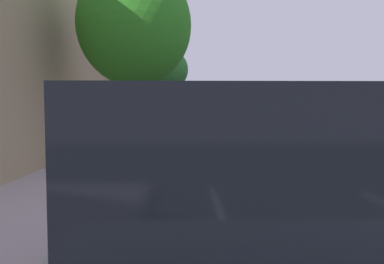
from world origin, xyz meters
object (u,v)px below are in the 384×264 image
(parked_suv_silver_mid, at_px, (225,217))
(fire_hydrant, at_px, (104,196))
(pedestrian_on_phone, at_px, (142,124))
(parked_pickup_red_second, at_px, (193,134))
(bicycle_at_curb, at_px, (171,169))
(street_tree_mid_block, at_px, (134,26))
(cyclist_with_backpack, at_px, (163,140))
(street_tree_near_cyclist, at_px, (158,70))
(parked_suv_black_nearest, at_px, (188,121))

(parked_suv_silver_mid, height_order, fire_hydrant, parked_suv_silver_mid)
(pedestrian_on_phone, bearing_deg, parked_suv_silver_mid, 98.44)
(parked_pickup_red_second, distance_m, fire_hydrant, 9.30)
(fire_hydrant, bearing_deg, pedestrian_on_phone, -85.41)
(fire_hydrant, bearing_deg, bicycle_at_curb, -103.92)
(street_tree_mid_block, bearing_deg, bicycle_at_curb, 113.70)
(cyclist_with_backpack, bearing_deg, bicycle_at_curb, 116.55)
(pedestrian_on_phone, relative_size, fire_hydrant, 1.91)
(street_tree_near_cyclist, xyz_separation_m, pedestrian_on_phone, (1.01, -0.26, -3.27))
(bicycle_at_curb, relative_size, street_tree_near_cyclist, 0.26)
(bicycle_at_curb, height_order, street_tree_near_cyclist, street_tree_near_cyclist)
(pedestrian_on_phone, bearing_deg, parked_suv_black_nearest, -117.67)
(parked_pickup_red_second, relative_size, parked_suv_silver_mid, 1.14)
(street_tree_mid_block, height_order, pedestrian_on_phone, street_tree_mid_block)
(street_tree_near_cyclist, distance_m, street_tree_mid_block, 10.41)
(bicycle_at_curb, relative_size, cyclist_with_backpack, 0.83)
(parked_pickup_red_second, xyz_separation_m, street_tree_mid_block, (1.97, 2.67, 3.70))
(fire_hydrant, bearing_deg, cyclist_with_backpack, -99.53)
(parked_pickup_red_second, distance_m, street_tree_near_cyclist, 8.69)
(cyclist_with_backpack, height_order, street_tree_near_cyclist, street_tree_near_cyclist)
(parked_suv_black_nearest, xyz_separation_m, parked_suv_silver_mid, (-0.00, 25.42, 0.00))
(cyclist_with_backpack, bearing_deg, street_tree_near_cyclist, -85.35)
(parked_pickup_red_second, bearing_deg, street_tree_near_cyclist, -75.69)
(fire_hydrant, bearing_deg, parked_suv_black_nearest, -93.92)
(cyclist_with_backpack, bearing_deg, fire_hydrant, 80.47)
(street_tree_near_cyclist, relative_size, fire_hydrant, 6.78)
(street_tree_mid_block, distance_m, pedestrian_on_phone, 11.29)
(bicycle_at_curb, xyz_separation_m, street_tree_near_cyclist, (1.26, -13.28, 3.93))
(cyclist_with_backpack, relative_size, street_tree_near_cyclist, 0.31)
(parked_pickup_red_second, height_order, street_tree_mid_block, street_tree_mid_block)
(parked_pickup_red_second, bearing_deg, street_tree_mid_block, 53.51)
(street_tree_near_cyclist, distance_m, pedestrian_on_phone, 3.43)
(parked_pickup_red_second, xyz_separation_m, cyclist_with_backpack, (0.93, 5.11, 0.20))
(parked_suv_silver_mid, bearing_deg, parked_suv_black_nearest, -90.00)
(parked_suv_black_nearest, height_order, bicycle_at_curb, parked_suv_black_nearest)
(parked_pickup_red_second, relative_size, street_tree_mid_block, 0.83)
(cyclist_with_backpack, distance_m, street_tree_near_cyclist, 13.29)
(parked_suv_silver_mid, distance_m, pedestrian_on_phone, 20.04)
(bicycle_at_curb, height_order, street_tree_mid_block, street_tree_mid_block)
(parked_suv_silver_mid, relative_size, cyclist_with_backpack, 2.63)
(parked_suv_silver_mid, xyz_separation_m, street_tree_mid_block, (1.93, -9.16, 3.57))
(fire_hydrant, bearing_deg, parked_suv_silver_mid, 120.34)
(cyclist_with_backpack, relative_size, pedestrian_on_phone, 1.11)
(parked_suv_black_nearest, xyz_separation_m, pedestrian_on_phone, (2.94, 5.60, 0.02))
(street_tree_mid_block, bearing_deg, pedestrian_on_phone, -84.58)
(street_tree_mid_block, bearing_deg, parked_suv_black_nearest, -96.75)
(street_tree_mid_block, distance_m, fire_hydrant, 7.65)
(cyclist_with_backpack, distance_m, pedestrian_on_phone, 13.27)
(parked_pickup_red_second, relative_size, street_tree_near_cyclist, 0.94)
(parked_pickup_red_second, height_order, bicycle_at_curb, parked_pickup_red_second)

